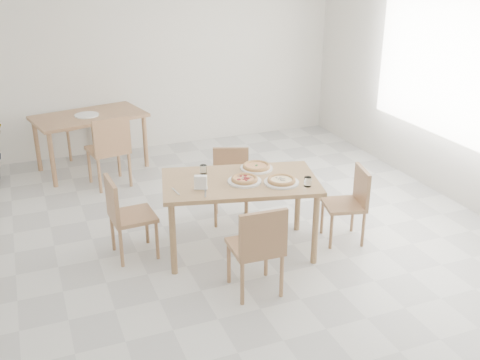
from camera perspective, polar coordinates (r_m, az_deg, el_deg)
name	(u,v)px	position (r m, az deg, el deg)	size (l,w,h in m)	color
room	(469,74)	(6.71, 22.22, 9.95)	(7.28, 7.00, 7.00)	silver
main_table	(240,188)	(5.32, 0.00, -0.85)	(1.61, 1.15, 0.75)	tan
chair_south	(258,245)	(4.71, 1.88, -6.57)	(0.43, 0.43, 0.84)	#A07750
chair_north	(231,179)	(6.08, -0.93, 0.07)	(0.50, 0.50, 0.78)	#A07750
chair_west	(124,212)	(5.40, -11.66, -3.21)	(0.42, 0.42, 0.81)	#A07750
chair_east	(351,199)	(5.72, 11.22, -1.95)	(0.46, 0.46, 0.77)	#A07750
plate_margherita	(256,168)	(5.55, 1.68, 1.21)	(0.32, 0.32, 0.02)	white
plate_mushroom	(281,182)	(5.23, 4.23, -0.23)	(0.32, 0.32, 0.02)	white
plate_pepperoni	(245,181)	(5.24, 0.46, -0.12)	(0.31, 0.31, 0.02)	white
pizza_margherita	(256,166)	(5.54, 1.68, 1.43)	(0.36, 0.36, 0.03)	#E4AA6B
pizza_mushroom	(281,180)	(5.22, 4.24, 0.00)	(0.31, 0.31, 0.03)	#E4AA6B
pizza_pepperoni	(245,179)	(5.23, 0.46, 0.12)	(0.29, 0.29, 0.03)	#E4AA6B
tumbler_a	(308,182)	(5.17, 6.89, -0.17)	(0.07, 0.07, 0.09)	white
tumbler_b	(203,169)	(5.43, -3.74, 1.08)	(0.07, 0.07, 0.09)	white
napkin_holder	(201,183)	(5.07, -4.02, -0.31)	(0.14, 0.10, 0.14)	silver
fork_a	(205,193)	(5.01, -3.54, -1.33)	(0.02, 0.19, 0.01)	silver
fork_b	(176,192)	(5.07, -6.54, -1.18)	(0.01, 0.17, 0.01)	silver
second_table	(89,122)	(7.66, -15.06, 5.75)	(1.53, 1.08, 0.75)	#A07750
chair_back_s	(110,146)	(7.03, -13.10, 3.34)	(0.52, 0.52, 0.92)	#A07750
chair_back_n	(69,118)	(8.39, -16.95, 6.03)	(0.59, 0.59, 0.91)	#A07750
plate_empty	(87,115)	(7.60, -15.32, 6.38)	(0.31, 0.31, 0.02)	white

